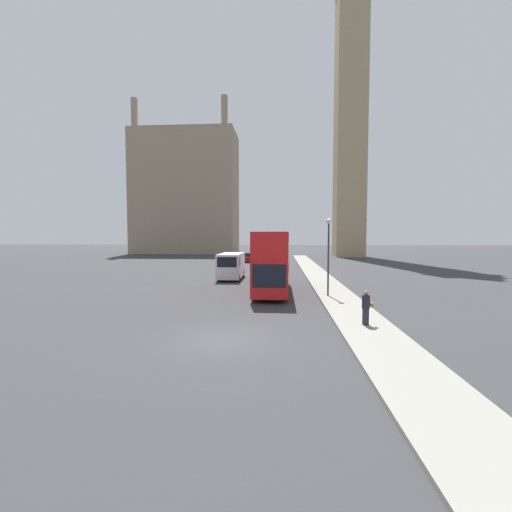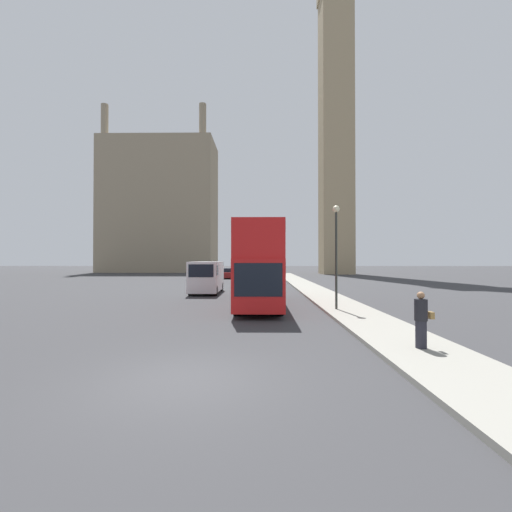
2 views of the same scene
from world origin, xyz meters
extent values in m
plane|color=#333335|center=(0.00, 0.00, 0.00)|extent=(300.00, 300.00, 0.00)
cube|color=gray|center=(6.35, 0.00, 0.07)|extent=(2.70, 120.00, 0.15)
cube|color=tan|center=(16.57, 59.20, 27.28)|extent=(5.95, 5.95, 54.56)
cube|color=gray|center=(-21.30, 70.80, 14.92)|extent=(25.00, 12.71, 29.84)
cylinder|color=gray|center=(-31.92, 65.39, 33.12)|extent=(1.53, 1.53, 6.56)
cylinder|color=gray|center=(-10.68, 65.39, 33.12)|extent=(1.53, 1.53, 6.56)
cube|color=red|center=(1.62, 12.66, 1.53)|extent=(2.42, 10.57, 2.46)
cube|color=red|center=(1.62, 12.66, 3.69)|extent=(2.42, 10.36, 1.85)
cube|color=black|center=(1.62, 12.66, 2.34)|extent=(2.46, 10.14, 0.55)
cube|color=black|center=(1.62, 12.66, 4.24)|extent=(2.46, 9.93, 0.55)
cube|color=black|center=(1.62, 7.36, 1.83)|extent=(2.13, 0.03, 1.48)
cylinder|color=black|center=(0.75, 8.96, 0.54)|extent=(0.68, 1.09, 1.09)
cylinder|color=black|center=(2.49, 8.96, 0.54)|extent=(0.68, 1.09, 1.09)
cylinder|color=black|center=(0.75, 16.36, 0.54)|extent=(0.68, 1.09, 1.09)
cylinder|color=black|center=(2.49, 16.36, 0.54)|extent=(0.68, 1.09, 1.09)
cube|color=white|center=(-2.64, 20.11, 1.39)|extent=(2.17, 5.56, 2.36)
cube|color=black|center=(-2.64, 17.32, 1.91)|extent=(1.84, 0.02, 0.95)
cube|color=black|center=(-2.64, 18.30, 1.91)|extent=(2.20, 1.00, 0.76)
cylinder|color=black|center=(-3.45, 18.22, 0.38)|extent=(0.54, 0.76, 0.76)
cylinder|color=black|center=(-1.82, 18.22, 0.38)|extent=(0.54, 0.76, 0.76)
cylinder|color=black|center=(-3.45, 22.00, 0.38)|extent=(0.54, 0.76, 0.76)
cylinder|color=black|center=(-1.82, 22.00, 0.38)|extent=(0.54, 0.76, 0.76)
cylinder|color=#23232D|center=(6.36, 2.29, 0.55)|extent=(0.31, 0.31, 0.79)
cylinder|color=black|center=(6.36, 2.29, 1.25)|extent=(0.36, 0.36, 0.63)
sphere|color=#9E704C|center=(6.36, 2.29, 1.67)|extent=(0.21, 0.21, 0.21)
cube|color=olive|center=(6.65, 2.29, 1.10)|extent=(0.12, 0.24, 0.20)
cylinder|color=#2D332D|center=(5.68, 10.20, 2.67)|extent=(0.12, 0.12, 5.04)
sphere|color=beige|center=(5.68, 10.20, 5.37)|extent=(0.36, 0.36, 0.36)
cube|color=maroon|center=(-2.86, 42.60, 0.55)|extent=(1.84, 4.69, 0.76)
cube|color=black|center=(-2.86, 42.71, 1.21)|extent=(1.66, 2.25, 0.57)
cylinder|color=black|center=(-3.58, 41.10, 0.34)|extent=(0.41, 0.69, 0.69)
cylinder|color=black|center=(-2.14, 41.10, 0.34)|extent=(0.41, 0.69, 0.69)
cylinder|color=black|center=(-3.58, 44.10, 0.34)|extent=(0.41, 0.69, 0.69)
cylinder|color=black|center=(-2.14, 44.10, 0.34)|extent=(0.41, 0.69, 0.69)
camera|label=1|loc=(2.34, -13.99, 4.35)|focal=24.00mm
camera|label=2|loc=(1.70, -7.68, 2.69)|focal=24.00mm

